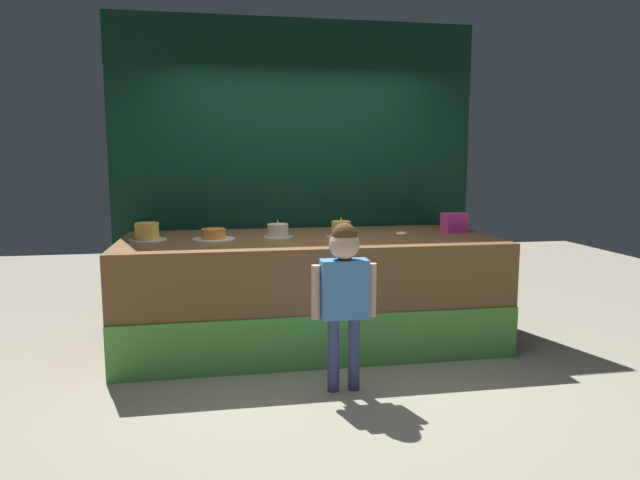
{
  "coord_description": "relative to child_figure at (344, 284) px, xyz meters",
  "views": [
    {
      "loc": [
        -0.77,
        -4.16,
        1.62
      ],
      "look_at": [
        0.05,
        0.41,
        0.96
      ],
      "focal_mm": 31.93,
      "sensor_mm": 36.0,
      "label": 1
    }
  ],
  "objects": [
    {
      "name": "ground_plane",
      "position": [
        -0.07,
        0.42,
        -0.77
      ],
      "size": [
        12.0,
        12.0,
        0.0
      ],
      "primitive_type": "plane",
      "color": "#ADA38E"
    },
    {
      "name": "cake_far_right",
      "position": [
        0.21,
        1.06,
        0.24
      ],
      "size": [
        0.27,
        0.27,
        0.18
      ],
      "color": "silver",
      "rests_on": "stage_platform"
    },
    {
      "name": "curtain_backdrop",
      "position": [
        -0.07,
        1.89,
        0.71
      ],
      "size": [
        3.56,
        0.08,
        2.95
      ],
      "primitive_type": "cube",
      "color": "black",
      "rests_on": "ground_plane"
    },
    {
      "name": "pink_box",
      "position": [
        1.3,
        1.18,
        0.27
      ],
      "size": [
        0.23,
        0.18,
        0.18
      ],
      "primitive_type": "cube",
      "rotation": [
        0.0,
        0.0,
        0.1
      ],
      "color": "#E43BA0",
      "rests_on": "stage_platform"
    },
    {
      "name": "cake_center_right",
      "position": [
        -0.34,
        1.12,
        0.23
      ],
      "size": [
        0.26,
        0.26,
        0.17
      ],
      "color": "silver",
      "rests_on": "stage_platform"
    },
    {
      "name": "cake_far_left",
      "position": [
        -1.43,
        1.14,
        0.24
      ],
      "size": [
        0.32,
        0.32,
        0.15
      ],
      "color": "silver",
      "rests_on": "stage_platform"
    },
    {
      "name": "cake_center_left",
      "position": [
        -0.89,
        1.09,
        0.21
      ],
      "size": [
        0.36,
        0.36,
        0.09
      ],
      "color": "white",
      "rests_on": "stage_platform"
    },
    {
      "name": "stage_platform",
      "position": [
        -0.07,
        1.1,
        -0.3
      ],
      "size": [
        3.22,
        1.39,
        0.94
      ],
      "color": "brown",
      "rests_on": "ground_plane"
    },
    {
      "name": "child_figure",
      "position": [
        0.0,
        0.0,
        0.0
      ],
      "size": [
        0.46,
        0.21,
        1.19
      ],
      "color": "#3F4C8C",
      "rests_on": "ground_plane"
    },
    {
      "name": "donut",
      "position": [
        0.75,
        1.06,
        0.19
      ],
      "size": [
        0.1,
        0.1,
        0.03
      ],
      "primitive_type": "torus",
      "color": "beige",
      "rests_on": "stage_platform"
    }
  ]
}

